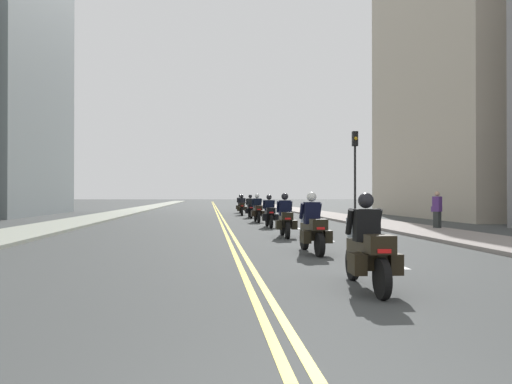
# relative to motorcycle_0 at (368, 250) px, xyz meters

# --- Properties ---
(ground_plane) EXTENTS (264.00, 264.00, 0.00)m
(ground_plane) POSITION_rel_motorcycle_0_xyz_m (-1.78, 43.22, -0.65)
(ground_plane) COLOR #3E4141
(sidewalk_left) EXTENTS (2.96, 144.00, 0.12)m
(sidewalk_left) POSITION_rel_motorcycle_0_xyz_m (-9.94, 43.22, -0.59)
(sidewalk_left) COLOR #959A8B
(sidewalk_left) RESTS_ON ground
(sidewalk_right) EXTENTS (2.96, 144.00, 0.12)m
(sidewalk_right) POSITION_rel_motorcycle_0_xyz_m (6.37, 43.22, -0.59)
(sidewalk_right) COLOR gray
(sidewalk_right) RESTS_ON ground
(centreline_yellow_inner) EXTENTS (0.12, 132.00, 0.01)m
(centreline_yellow_inner) POSITION_rel_motorcycle_0_xyz_m (-1.90, 43.22, -0.65)
(centreline_yellow_inner) COLOR yellow
(centreline_yellow_inner) RESTS_ON ground
(centreline_yellow_outer) EXTENTS (0.12, 132.00, 0.01)m
(centreline_yellow_outer) POSITION_rel_motorcycle_0_xyz_m (-1.66, 43.22, -0.65)
(centreline_yellow_outer) COLOR yellow
(centreline_yellow_outer) RESTS_ON ground
(lane_dashes_white) EXTENTS (0.14, 56.40, 0.01)m
(lane_dashes_white) POSITION_rel_motorcycle_0_xyz_m (1.56, 24.22, -0.65)
(lane_dashes_white) COLOR silver
(lane_dashes_white) RESTS_ON ground
(building_right_1) EXTENTS (7.94, 16.20, 18.69)m
(building_right_1) POSITION_rel_motorcycle_0_xyz_m (15.51, 24.58, 8.69)
(building_right_1) COLOR #BFB39E
(building_right_1) RESTS_ON ground
(motorcycle_0) EXTENTS (0.77, 2.26, 1.59)m
(motorcycle_0) POSITION_rel_motorcycle_0_xyz_m (0.00, 0.00, 0.00)
(motorcycle_0) COLOR black
(motorcycle_0) RESTS_ON ground
(motorcycle_1) EXTENTS (0.78, 2.23, 1.64)m
(motorcycle_1) POSITION_rel_motorcycle_0_xyz_m (0.16, 4.86, -0.01)
(motorcycle_1) COLOR black
(motorcycle_1) RESTS_ON ground
(motorcycle_2) EXTENTS (0.78, 2.19, 1.63)m
(motorcycle_2) POSITION_rel_motorcycle_0_xyz_m (0.21, 9.76, -0.00)
(motorcycle_2) COLOR black
(motorcycle_2) RESTS_ON ground
(motorcycle_3) EXTENTS (0.76, 2.15, 1.58)m
(motorcycle_3) POSITION_rel_motorcycle_0_xyz_m (0.31, 15.15, -0.01)
(motorcycle_3) COLOR black
(motorcycle_3) RESTS_ON ground
(motorcycle_4) EXTENTS (0.77, 2.16, 1.64)m
(motorcycle_4) POSITION_rel_motorcycle_0_xyz_m (0.17, 19.55, 0.01)
(motorcycle_4) COLOR black
(motorcycle_4) RESTS_ON ground
(motorcycle_5) EXTENTS (0.76, 2.13, 1.60)m
(motorcycle_5) POSITION_rel_motorcycle_0_xyz_m (0.23, 24.68, -0.02)
(motorcycle_5) COLOR black
(motorcycle_5) RESTS_ON ground
(motorcycle_6) EXTENTS (0.78, 2.24, 1.60)m
(motorcycle_6) POSITION_rel_motorcycle_0_xyz_m (-0.04, 29.15, -0.01)
(motorcycle_6) COLOR black
(motorcycle_6) RESTS_ON ground
(motorcycle_7) EXTENTS (0.78, 2.10, 1.61)m
(motorcycle_7) POSITION_rel_motorcycle_0_xyz_m (0.15, 33.97, -0.00)
(motorcycle_7) COLOR black
(motorcycle_7) RESTS_ON ground
(traffic_cone_0) EXTENTS (0.31, 0.31, 0.66)m
(traffic_cone_0) POSITION_rel_motorcycle_0_xyz_m (3.97, 12.83, -0.32)
(traffic_cone_0) COLOR black
(traffic_cone_0) RESTS_ON ground
(traffic_light_near) EXTENTS (0.28, 0.38, 5.00)m
(traffic_light_near) POSITION_rel_motorcycle_0_xyz_m (5.29, 17.56, 2.78)
(traffic_light_near) COLOR black
(traffic_light_near) RESTS_ON ground
(pedestrian_0) EXTENTS (0.34, 0.50, 1.72)m
(pedestrian_0) POSITION_rel_motorcycle_0_xyz_m (7.36, 12.42, 0.24)
(pedestrian_0) COLOR #2A2E2E
(pedestrian_0) RESTS_ON ground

